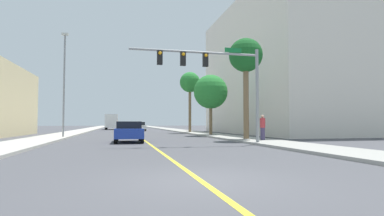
{
  "coord_description": "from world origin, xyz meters",
  "views": [
    {
      "loc": [
        -1.89,
        -7.2,
        1.38
      ],
      "look_at": [
        4.27,
        19.03,
        2.67
      ],
      "focal_mm": 28.84,
      "sensor_mm": 36.0,
      "label": 1
    }
  ],
  "objects": [
    {
      "name": "ground",
      "position": [
        0.0,
        42.0,
        0.0
      ],
      "size": [
        192.0,
        192.0,
        0.0
      ],
      "primitive_type": "plane",
      "color": "#47474C"
    },
    {
      "name": "sidewalk_left",
      "position": [
        -7.83,
        42.0,
        0.07
      ],
      "size": [
        3.21,
        168.0,
        0.15
      ],
      "primitive_type": "cube",
      "color": "#B2ADA3",
      "rests_on": "ground"
    },
    {
      "name": "sidewalk_right",
      "position": [
        7.83,
        42.0,
        0.07
      ],
      "size": [
        3.21,
        168.0,
        0.15
      ],
      "primitive_type": "cube",
      "color": "#9E9B93",
      "rests_on": "ground"
    },
    {
      "name": "lane_marking_center",
      "position": [
        0.0,
        42.0,
        0.0
      ],
      "size": [
        0.16,
        144.0,
        0.01
      ],
      "primitive_type": "cube",
      "color": "yellow",
      "rests_on": "ground"
    },
    {
      "name": "building_right_near",
      "position": [
        20.38,
        29.11,
        8.34
      ],
      "size": [
        16.7,
        25.77,
        16.68
      ],
      "primitive_type": "cube",
      "color": "silver",
      "rests_on": "ground"
    },
    {
      "name": "traffic_signal_mast",
      "position": [
        3.89,
        10.88,
        4.57
      ],
      "size": [
        8.16,
        0.36,
        5.93
      ],
      "color": "gray",
      "rests_on": "sidewalk_right"
    },
    {
      "name": "street_lamp",
      "position": [
        -6.73,
        21.79,
        5.19
      ],
      "size": [
        0.56,
        0.28,
        9.22
      ],
      "color": "gray",
      "rests_on": "sidewalk_left"
    },
    {
      "name": "palm_near",
      "position": [
        7.62,
        15.0,
        6.46
      ],
      "size": [
        2.63,
        2.63,
        7.82
      ],
      "color": "brown",
      "rests_on": "sidewalk_right"
    },
    {
      "name": "palm_mid",
      "position": [
        7.44,
        23.93,
        4.62
      ],
      "size": [
        3.59,
        3.59,
        6.3
      ],
      "color": "brown",
      "rests_on": "sidewalk_right"
    },
    {
      "name": "palm_far",
      "position": [
        7.22,
        32.86,
        6.67
      ],
      "size": [
        2.72,
        2.72,
        8.02
      ],
      "color": "brown",
      "rests_on": "sidewalk_right"
    },
    {
      "name": "car_blue",
      "position": [
        -1.25,
        15.09,
        0.75
      ],
      "size": [
        2.0,
        4.24,
        1.47
      ],
      "rotation": [
        0.0,
        0.0,
        -0.02
      ],
      "color": "#1E389E",
      "rests_on": "ground"
    },
    {
      "name": "car_gray",
      "position": [
        -1.39,
        41.82,
        0.73
      ],
      "size": [
        1.75,
        3.93,
        1.38
      ],
      "rotation": [
        0.0,
        0.0,
        -0.0
      ],
      "color": "slate",
      "rests_on": "ground"
    },
    {
      "name": "car_white",
      "position": [
        1.3,
        45.23,
        0.78
      ],
      "size": [
        2.1,
        4.15,
        1.5
      ],
      "rotation": [
        0.0,
        0.0,
        0.05
      ],
      "color": "white",
      "rests_on": "ground"
    },
    {
      "name": "delivery_truck",
      "position": [
        -3.48,
        56.79,
        1.62
      ],
      "size": [
        2.43,
        7.02,
        3.03
      ],
      "rotation": [
        0.0,
        0.0,
        -0.0
      ],
      "color": "red",
      "rests_on": "ground"
    },
    {
      "name": "pedestrian",
      "position": [
        8.07,
        13.12,
        1.05
      ],
      "size": [
        0.38,
        0.38,
        1.8
      ],
      "rotation": [
        0.0,
        0.0,
        2.25
      ],
      "color": "#3F3859",
      "rests_on": "sidewalk_right"
    }
  ]
}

